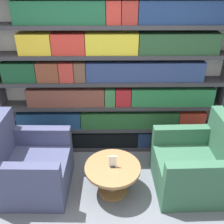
{
  "coord_description": "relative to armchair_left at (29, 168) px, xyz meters",
  "views": [
    {
      "loc": [
        -0.03,
        -2.04,
        2.47
      ],
      "look_at": [
        -0.0,
        0.67,
        0.91
      ],
      "focal_mm": 42.0,
      "sensor_mm": 36.0,
      "label": 1
    }
  ],
  "objects": [
    {
      "name": "table_sign",
      "position": [
        1.0,
        -0.08,
        0.14
      ],
      "size": [
        0.09,
        0.06,
        0.15
      ],
      "color": "black",
      "rests_on": "coffee_table"
    },
    {
      "name": "coffee_table",
      "position": [
        1.0,
        -0.08,
        -0.03
      ],
      "size": [
        0.66,
        0.66,
        0.39
      ],
      "color": "olive",
      "rests_on": "ground_plane"
    },
    {
      "name": "armchair_right",
      "position": [
        2.0,
        0.0,
        0.0
      ],
      "size": [
        0.86,
        0.84,
        0.93
      ],
      "rotation": [
        0.0,
        0.0,
        -1.55
      ],
      "color": "#336047",
      "rests_on": "ground_plane"
    },
    {
      "name": "bookshelf",
      "position": [
        1.0,
        0.85,
        0.76
      ],
      "size": [
        3.07,
        0.3,
        2.16
      ],
      "color": "silver",
      "rests_on": "ground_plane"
    },
    {
      "name": "armchair_left",
      "position": [
        0.0,
        0.0,
        0.0
      ],
      "size": [
        0.86,
        0.84,
        0.93
      ],
      "rotation": [
        0.0,
        0.0,
        1.55
      ],
      "color": "#42476B",
      "rests_on": "ground_plane"
    },
    {
      "name": "ground_plane",
      "position": [
        1.0,
        -0.37,
        -0.31
      ],
      "size": [
        14.0,
        14.0,
        0.0
      ],
      "primitive_type": "plane",
      "color": "slate"
    }
  ]
}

